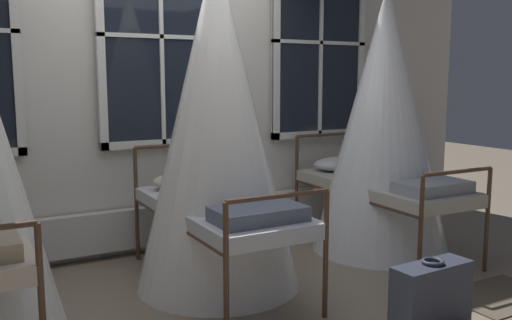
# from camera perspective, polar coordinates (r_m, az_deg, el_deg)

# --- Properties ---
(ground) EXTENTS (18.66, 18.66, 0.00)m
(ground) POSITION_cam_1_polar(r_m,az_deg,el_deg) (4.35, -3.28, -13.29)
(ground) COLOR gray
(back_wall_with_windows) EXTENTS (7.51, 0.10, 3.58)m
(back_wall_with_windows) POSITION_cam_1_polar(r_m,az_deg,el_deg) (5.30, -10.03, 10.26)
(back_wall_with_windows) COLOR silver
(back_wall_with_windows) RESTS_ON ground
(window_bank) EXTENTS (4.66, 0.10, 2.56)m
(window_bank) POSITION_cam_1_polar(r_m,az_deg,el_deg) (5.21, -9.40, 2.79)
(window_bank) COLOR black
(window_bank) RESTS_ON ground
(cot_second) EXTENTS (1.26, 1.84, 2.55)m
(cot_second) POSITION_cam_1_polar(r_m,az_deg,el_deg) (4.23, -3.99, 3.45)
(cot_second) COLOR #4C3323
(cot_second) RESTS_ON ground
(cot_third) EXTENTS (1.26, 1.85, 2.44)m
(cot_third) POSITION_cam_1_polar(r_m,az_deg,el_deg) (5.28, 12.81, 3.66)
(cot_third) COLOR #4C3323
(cot_third) RESTS_ON ground
(rug_third) EXTENTS (0.80, 0.56, 0.01)m
(rug_third) POSITION_cam_1_polar(r_m,az_deg,el_deg) (4.64, 23.53, -12.52)
(rug_third) COLOR brown
(rug_third) RESTS_ON ground
(suitcase_dark) EXTENTS (0.57, 0.23, 0.47)m
(suitcase_dark) POSITION_cam_1_polar(r_m,az_deg,el_deg) (3.84, 17.37, -13.12)
(suitcase_dark) COLOR #2D3342
(suitcase_dark) RESTS_ON ground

